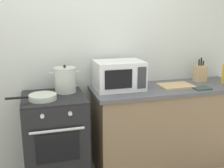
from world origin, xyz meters
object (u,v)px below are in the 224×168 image
(stock_pot, at_px, (65,80))
(oven_mitt, at_px, (201,88))
(stove, at_px, (56,140))
(knife_block, at_px, (200,73))
(microwave, at_px, (119,75))
(frying_pan, at_px, (42,97))
(cutting_board, at_px, (176,86))

(stock_pot, height_order, oven_mitt, stock_pot)
(stove, relative_size, oven_mitt, 5.11)
(oven_mitt, bearing_deg, knife_block, 59.77)
(stock_pot, xyz_separation_m, microwave, (0.56, -0.04, 0.02))
(stock_pot, height_order, knife_block, same)
(microwave, bearing_deg, frying_pan, -168.36)
(frying_pan, distance_m, microwave, 0.82)
(stock_pot, bearing_deg, knife_block, 0.89)
(cutting_board, relative_size, knife_block, 1.28)
(cutting_board, distance_m, oven_mitt, 0.27)
(frying_pan, xyz_separation_m, cutting_board, (1.43, 0.09, -0.02))
(oven_mitt, bearing_deg, microwave, 164.28)
(frying_pan, relative_size, microwave, 0.91)
(stove, xyz_separation_m, knife_block, (1.71, 0.14, 0.56))
(knife_block, bearing_deg, oven_mitt, -120.23)
(frying_pan, distance_m, knife_block, 1.83)
(frying_pan, xyz_separation_m, oven_mitt, (1.64, -0.07, -0.02))
(stove, xyz_separation_m, microwave, (0.69, 0.08, 0.61))
(stove, relative_size, microwave, 1.84)
(cutting_board, relative_size, oven_mitt, 2.00)
(frying_pan, relative_size, oven_mitt, 2.54)
(oven_mitt, bearing_deg, stock_pot, 168.89)
(stock_pot, xyz_separation_m, knife_block, (1.58, 0.02, -0.03))
(cutting_board, height_order, knife_block, knife_block)
(microwave, bearing_deg, oven_mitt, -15.72)
(cutting_board, bearing_deg, stock_pot, 174.45)
(microwave, relative_size, oven_mitt, 2.78)
(stove, xyz_separation_m, oven_mitt, (1.54, -0.16, 0.47))
(cutting_board, bearing_deg, microwave, 172.95)
(stove, relative_size, cutting_board, 2.56)
(stock_pot, bearing_deg, frying_pan, -140.04)
(stock_pot, distance_m, microwave, 0.56)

